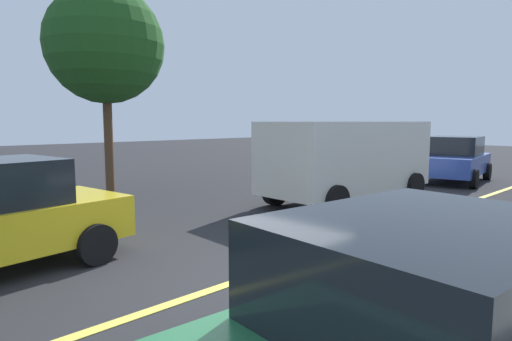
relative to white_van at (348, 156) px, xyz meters
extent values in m
plane|color=#262628|center=(-6.33, -2.35, -1.27)|extent=(80.00, 80.00, 0.00)
cube|color=#E0D14C|center=(-3.33, -2.35, -1.26)|extent=(28.00, 0.16, 0.01)
cube|color=silver|center=(-0.02, 0.00, 0.02)|extent=(5.29, 2.24, 1.82)
cube|color=black|center=(2.05, -0.09, 0.42)|extent=(0.24, 1.85, 0.80)
cylinder|color=black|center=(1.79, 0.92, -0.89)|extent=(0.77, 0.29, 0.76)
cylinder|color=black|center=(1.70, -1.08, -0.89)|extent=(0.77, 0.29, 0.76)
cylinder|color=black|center=(-1.75, 1.08, -0.89)|extent=(0.77, 0.29, 0.76)
cylinder|color=black|center=(-1.84, -0.92, -0.89)|extent=(0.77, 0.29, 0.76)
cylinder|color=black|center=(-7.21, -0.30, -0.95)|extent=(0.66, 0.30, 0.64)
cylinder|color=black|center=(-7.44, 1.42, -0.95)|extent=(0.66, 0.30, 0.64)
cube|color=#2D479E|center=(6.18, -0.39, -0.61)|extent=(4.20, 2.49, 0.67)
cube|color=black|center=(6.37, -0.36, 0.06)|extent=(2.14, 1.93, 0.67)
cylinder|color=black|center=(5.01, -1.53, -0.95)|extent=(0.67, 0.32, 0.64)
cylinder|color=black|center=(4.70, 0.31, -0.95)|extent=(0.67, 0.32, 0.64)
cylinder|color=black|center=(7.66, -1.09, -0.95)|extent=(0.67, 0.32, 0.64)
cylinder|color=black|center=(7.35, 0.75, -0.95)|extent=(0.67, 0.32, 0.64)
cube|color=black|center=(-7.29, -5.51, 0.01)|extent=(2.11, 1.70, 0.64)
cylinder|color=black|center=(-5.60, -4.76, -0.95)|extent=(0.66, 0.27, 0.64)
cylinder|color=#513823|center=(-4.29, 5.39, 0.47)|extent=(0.25, 0.25, 3.47)
sphere|color=#1E4C1C|center=(-4.29, 5.39, 3.12)|extent=(3.34, 3.34, 3.34)
camera|label=1|loc=(-9.91, -6.66, 0.93)|focal=30.20mm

